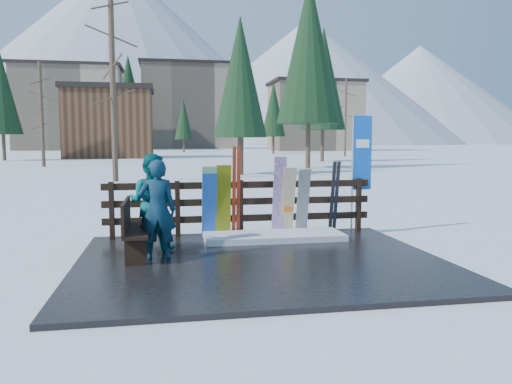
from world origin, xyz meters
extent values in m
plane|color=white|center=(0.00, 0.00, 0.00)|extent=(700.00, 700.00, 0.00)
cube|color=black|center=(0.00, 0.00, 0.04)|extent=(6.00, 5.00, 0.08)
cube|color=black|center=(-2.60, 2.20, 0.66)|extent=(0.10, 0.10, 1.15)
cube|color=black|center=(-1.30, 2.20, 0.66)|extent=(0.10, 0.10, 1.15)
cube|color=black|center=(0.00, 2.20, 0.66)|extent=(0.10, 0.10, 1.15)
cube|color=black|center=(1.30, 2.20, 0.66)|extent=(0.10, 0.10, 1.15)
cube|color=black|center=(2.60, 2.20, 0.66)|extent=(0.10, 0.10, 1.15)
cube|color=black|center=(0.00, 2.20, 0.43)|extent=(5.60, 0.05, 0.14)
cube|color=black|center=(0.00, 2.20, 0.78)|extent=(5.60, 0.05, 0.14)
cube|color=black|center=(0.00, 2.20, 1.13)|extent=(5.60, 0.05, 0.14)
cube|color=white|center=(0.58, 1.60, 0.14)|extent=(2.77, 1.00, 0.12)
cube|color=black|center=(-2.02, 0.55, 0.53)|extent=(0.40, 1.50, 0.06)
cube|color=black|center=(-2.02, -0.05, 0.30)|extent=(0.34, 0.06, 0.45)
cube|color=black|center=(-2.02, 1.15, 0.30)|extent=(0.34, 0.06, 0.45)
cube|color=black|center=(-2.20, 0.55, 0.80)|extent=(0.05, 1.50, 0.50)
cube|color=blue|center=(-0.67, 1.98, 0.74)|extent=(0.29, 0.29, 1.32)
cube|color=white|center=(-0.67, 1.98, 0.81)|extent=(0.29, 0.35, 1.46)
cube|color=#D7D907|center=(-0.39, 1.98, 0.82)|extent=(0.31, 0.25, 1.48)
cube|color=white|center=(0.77, 1.98, 0.90)|extent=(0.26, 0.32, 1.64)
cube|color=black|center=(1.28, 1.98, 0.77)|extent=(0.25, 0.32, 1.39)
cube|color=white|center=(0.96, 1.98, 0.79)|extent=(0.28, 0.37, 1.42)
cube|color=maroon|center=(-0.16, 2.05, 1.00)|extent=(0.08, 0.23, 1.85)
cube|color=maroon|center=(-0.07, 2.05, 1.00)|extent=(0.07, 0.23, 1.85)
cube|color=black|center=(1.95, 2.05, 0.85)|extent=(0.08, 0.29, 1.54)
cube|color=black|center=(2.04, 2.05, 0.85)|extent=(0.08, 0.29, 1.54)
cylinder|color=silver|center=(2.46, 2.25, 1.38)|extent=(0.04, 0.04, 2.60)
cube|color=blue|center=(2.68, 2.25, 1.78)|extent=(0.42, 0.02, 1.60)
imported|color=#104054|center=(-1.67, 0.26, 0.91)|extent=(0.62, 0.42, 1.66)
imported|color=#065758|center=(-1.79, 1.01, 0.95)|extent=(1.02, 0.92, 1.73)
cube|color=tan|center=(-22.00, 110.00, 9.00)|extent=(22.00, 14.00, 18.00)
cube|color=black|center=(-22.00, 110.00, 18.30)|extent=(23.10, 14.70, 0.60)
cube|color=gray|center=(6.00, 130.00, 11.00)|extent=(26.00, 16.00, 22.00)
cube|color=black|center=(6.00, 130.00, 22.30)|extent=(27.30, 16.80, 0.60)
cube|color=tan|center=(30.00, 95.00, 7.00)|extent=(18.00, 12.00, 14.00)
cube|color=black|center=(30.00, 95.00, 14.30)|extent=(18.90, 12.60, 0.60)
cube|color=brown|center=(-8.00, 55.00, 4.00)|extent=(10.00, 8.00, 8.00)
cube|color=black|center=(-8.00, 55.00, 8.30)|extent=(10.50, 8.40, 0.60)
cylinder|color=#382B1E|center=(-4.00, 18.00, 5.27)|extent=(0.28, 0.28, 10.54)
cone|color=black|center=(3.00, 22.00, 4.51)|extent=(3.25, 3.25, 9.02)
cone|color=black|center=(9.00, 28.00, 6.65)|extent=(4.79, 4.79, 13.29)
cylinder|color=#382B1E|center=(-11.00, 34.00, 4.09)|extent=(0.28, 0.28, 8.18)
cone|color=black|center=(14.00, 40.00, 6.29)|extent=(4.53, 4.53, 12.58)
cone|color=black|center=(-18.00, 48.00, 5.45)|extent=(3.93, 3.93, 10.90)
cylinder|color=#382B1E|center=(22.00, 55.00, 5.08)|extent=(0.28, 0.28, 10.16)
cone|color=black|center=(-6.00, 60.00, 6.30)|extent=(4.53, 4.53, 12.59)
cone|color=black|center=(16.00, 72.00, 5.52)|extent=(3.97, 3.97, 11.03)
cone|color=black|center=(2.00, 85.00, 4.66)|extent=(3.35, 3.35, 9.31)
cone|color=white|center=(-30.00, 340.00, 60.00)|extent=(260.00, 260.00, 120.00)
cone|color=white|center=(90.00, 310.00, 40.00)|extent=(200.00, 200.00, 80.00)
cone|color=white|center=(180.00, 330.00, 35.00)|extent=(180.00, 180.00, 70.00)
camera|label=1|loc=(-1.54, -8.00, 2.04)|focal=35.00mm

